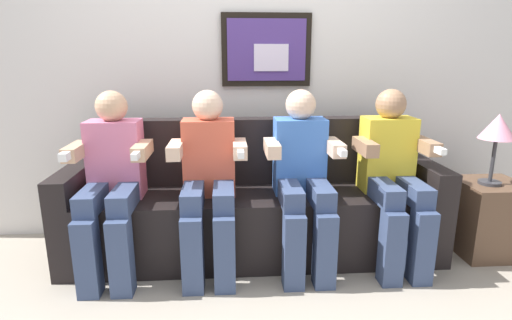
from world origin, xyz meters
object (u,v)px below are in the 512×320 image
(couch, at_px, (254,209))
(person_rightmost, at_px, (393,172))
(table_lamp, at_px, (497,130))
(person_left_center, at_px, (209,176))
(person_leftmost, at_px, (112,177))
(person_right_center, at_px, (302,174))
(side_table_right, at_px, (487,218))

(couch, bearing_deg, person_rightmost, -11.05)
(table_lamp, bearing_deg, person_left_center, -179.05)
(person_leftmost, bearing_deg, table_lamp, 0.73)
(person_right_center, bearing_deg, side_table_right, 2.72)
(person_leftmost, bearing_deg, person_right_center, 0.02)
(couch, bearing_deg, side_table_right, -3.91)
(person_left_center, bearing_deg, side_table_right, 1.88)
(person_right_center, relative_size, person_rightmost, 1.00)
(side_table_right, bearing_deg, person_leftmost, -178.55)
(table_lamp, bearing_deg, side_table_right, 34.88)
(couch, xyz_separation_m, side_table_right, (1.57, -0.11, -0.06))
(couch, distance_m, person_leftmost, 0.93)
(person_rightmost, distance_m, side_table_right, 0.80)
(person_right_center, bearing_deg, table_lamp, 1.39)
(person_left_center, bearing_deg, table_lamp, 0.95)
(couch, height_order, person_leftmost, person_leftmost)
(couch, bearing_deg, person_right_center, -30.33)
(person_leftmost, height_order, person_right_center, same)
(couch, xyz_separation_m, person_rightmost, (0.86, -0.17, 0.29))
(person_leftmost, height_order, person_left_center, same)
(person_rightmost, xyz_separation_m, side_table_right, (0.71, 0.06, -0.36))
(person_right_center, height_order, table_lamp, person_right_center)
(couch, distance_m, table_lamp, 1.63)
(person_right_center, height_order, person_rightmost, same)
(person_rightmost, bearing_deg, couch, 168.95)
(couch, relative_size, side_table_right, 4.89)
(couch, relative_size, person_left_center, 2.20)
(couch, distance_m, person_left_center, 0.44)
(person_leftmost, xyz_separation_m, person_right_center, (1.15, 0.00, -0.00))
(person_left_center, bearing_deg, couch, 30.41)
(person_rightmost, bearing_deg, side_table_right, 4.91)
(person_left_center, bearing_deg, person_rightmost, 0.00)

